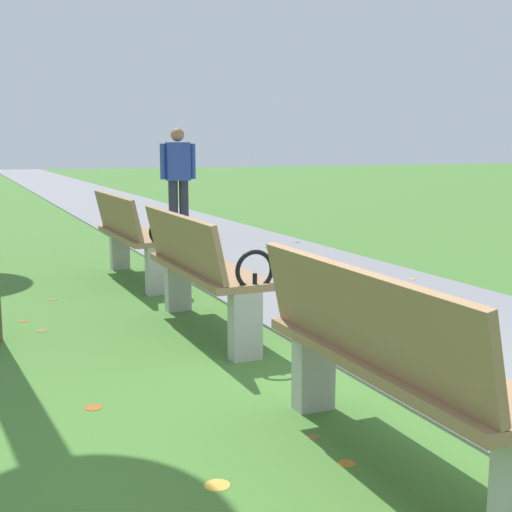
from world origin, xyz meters
TOP-DOWN VIEW (x-y plane):
  - ground_plane at (0.00, 0.00)m, footprint 80.00×80.00m
  - paved_walkway at (1.25, 18.00)m, footprint 2.49×44.00m
  - park_bench_1 at (-0.50, -0.05)m, footprint 0.47×1.60m
  - park_bench_2 at (-0.50, 2.37)m, footprint 0.47×1.60m
  - park_bench_3 at (-0.50, 4.55)m, footprint 0.50×1.61m
  - pedestrian_walking at (0.93, 7.52)m, footprint 0.53×0.26m
  - scattered_leaves at (-0.09, 2.10)m, footprint 4.76×9.48m

SIDE VIEW (x-z plane):
  - ground_plane at x=0.00m, z-range 0.00..0.00m
  - paved_walkway at x=1.25m, z-range 0.00..0.02m
  - scattered_leaves at x=-0.09m, z-range 0.00..0.02m
  - park_bench_1 at x=-0.50m, z-range 0.04..0.93m
  - park_bench_2 at x=-0.50m, z-range 0.04..0.93m
  - park_bench_3 at x=-0.50m, z-range 0.04..0.93m
  - pedestrian_walking at x=0.93m, z-range 0.12..1.74m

